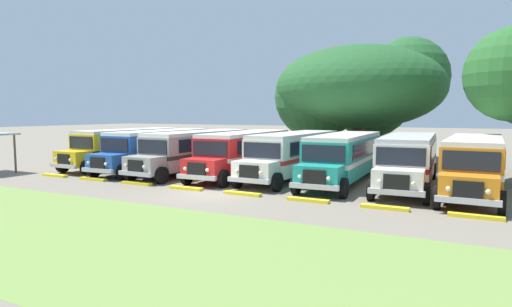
% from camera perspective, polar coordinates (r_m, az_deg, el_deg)
% --- Properties ---
extents(ground_plane, '(220.00, 220.00, 0.00)m').
position_cam_1_polar(ground_plane, '(21.88, -6.43, -5.34)').
color(ground_plane, slate).
extents(foreground_grass_strip, '(80.00, 9.07, 0.01)m').
position_cam_1_polar(foreground_grass_strip, '(16.11, -22.32, -9.60)').
color(foreground_grass_strip, olive).
rests_on(foreground_grass_strip, ground_plane).
extents(parked_bus_slot_0, '(2.84, 10.86, 2.82)m').
position_cam_1_polar(parked_bus_slot_0, '(34.44, -16.58, 1.03)').
color(parked_bus_slot_0, yellow).
rests_on(parked_bus_slot_0, ground_plane).
extents(parked_bus_slot_1, '(2.90, 10.87, 2.82)m').
position_cam_1_polar(parked_bus_slot_1, '(31.71, -12.78, 0.76)').
color(parked_bus_slot_1, '#23519E').
rests_on(parked_bus_slot_1, ground_plane).
extents(parked_bus_slot_2, '(2.94, 10.87, 2.82)m').
position_cam_1_polar(parked_bus_slot_2, '(29.67, -7.92, 0.54)').
color(parked_bus_slot_2, '#9E9993').
rests_on(parked_bus_slot_2, ground_plane).
extents(parked_bus_slot_3, '(3.03, 10.89, 2.82)m').
position_cam_1_polar(parked_bus_slot_3, '(28.24, -1.57, 0.34)').
color(parked_bus_slot_3, red).
rests_on(parked_bus_slot_3, ground_plane).
extents(parked_bus_slot_4, '(2.89, 10.87, 2.82)m').
position_cam_1_polar(parked_bus_slot_4, '(27.09, 5.02, 0.11)').
color(parked_bus_slot_4, silver).
rests_on(parked_bus_slot_4, ground_plane).
extents(parked_bus_slot_5, '(3.00, 10.88, 2.82)m').
position_cam_1_polar(parked_bus_slot_5, '(25.80, 11.57, -0.24)').
color(parked_bus_slot_5, teal).
rests_on(parked_bus_slot_5, ground_plane).
extents(parked_bus_slot_6, '(3.14, 10.90, 2.82)m').
position_cam_1_polar(parked_bus_slot_6, '(25.29, 19.52, -0.55)').
color(parked_bus_slot_6, silver).
rests_on(parked_bus_slot_6, ground_plane).
extents(parked_bus_slot_7, '(2.92, 10.87, 2.82)m').
position_cam_1_polar(parked_bus_slot_7, '(24.46, 26.88, -1.02)').
color(parked_bus_slot_7, orange).
rests_on(parked_bus_slot_7, ground_plane).
extents(curb_wheelstop_0, '(2.00, 0.36, 0.15)m').
position_cam_1_polar(curb_wheelstop_0, '(30.48, -25.04, -2.64)').
color(curb_wheelstop_0, yellow).
rests_on(curb_wheelstop_0, ground_plane).
extents(curb_wheelstop_1, '(2.00, 0.36, 0.15)m').
position_cam_1_polar(curb_wheelstop_1, '(27.86, -20.70, -3.19)').
color(curb_wheelstop_1, yellow).
rests_on(curb_wheelstop_1, ground_plane).
extents(curb_wheelstop_2, '(2.00, 0.36, 0.15)m').
position_cam_1_polar(curb_wheelstop_2, '(25.44, -15.49, -3.83)').
color(curb_wheelstop_2, yellow).
rests_on(curb_wheelstop_2, ground_plane).
extents(curb_wheelstop_3, '(2.00, 0.36, 0.15)m').
position_cam_1_polar(curb_wheelstop_3, '(23.27, -9.24, -4.55)').
color(curb_wheelstop_3, yellow).
rests_on(curb_wheelstop_3, ground_plane).
extents(curb_wheelstop_4, '(2.00, 0.36, 0.15)m').
position_cam_1_polar(curb_wheelstop_4, '(21.43, -1.80, -5.33)').
color(curb_wheelstop_4, yellow).
rests_on(curb_wheelstop_4, ground_plane).
extents(curb_wheelstop_5, '(2.00, 0.36, 0.15)m').
position_cam_1_polar(curb_wheelstop_5, '(20.02, 6.88, -6.13)').
color(curb_wheelstop_5, yellow).
rests_on(curb_wheelstop_5, ground_plane).
extents(curb_wheelstop_6, '(2.00, 0.36, 0.15)m').
position_cam_1_polar(curb_wheelstop_6, '(19.13, 16.64, -6.86)').
color(curb_wheelstop_6, yellow).
rests_on(curb_wheelstop_6, ground_plane).
extents(curb_wheelstop_7, '(2.00, 0.36, 0.15)m').
position_cam_1_polar(curb_wheelstop_7, '(18.84, 27.05, -7.42)').
color(curb_wheelstop_7, yellow).
rests_on(curb_wheelstop_7, ground_plane).
extents(broad_shade_tree, '(13.73, 14.95, 10.20)m').
position_cam_1_polar(broad_shade_tree, '(37.77, 13.64, 8.22)').
color(broad_shade_tree, brown).
rests_on(broad_shade_tree, ground_plane).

